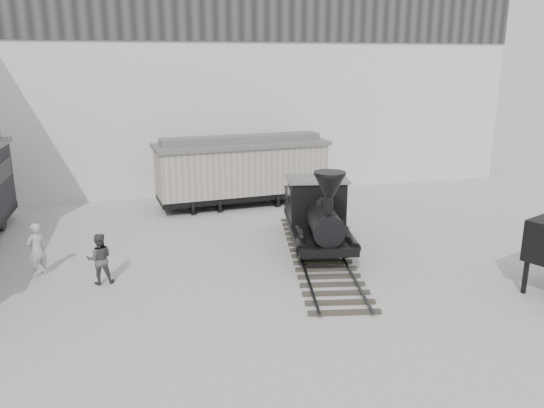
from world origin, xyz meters
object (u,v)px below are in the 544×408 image
object	(u,v)px
locomotive	(318,218)
visitor_a	(37,250)
visitor_b	(100,259)
boxcar	(242,169)

from	to	relation	value
locomotive	visitor_a	size ratio (longest dim) A/B	5.40
visitor_a	visitor_b	size ratio (longest dim) A/B	1.09
locomotive	visitor_b	size ratio (longest dim) A/B	5.87
locomotive	boxcar	size ratio (longest dim) A/B	1.14
locomotive	boxcar	world-z (taller)	boxcar
visitor_a	visitor_b	bearing A→B (deg)	107.98
boxcar	visitor_b	world-z (taller)	boxcar
locomotive	boxcar	xyz separation A→B (m)	(-1.49, 7.24, 0.57)
locomotive	visitor_a	world-z (taller)	locomotive
locomotive	boxcar	distance (m)	7.42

